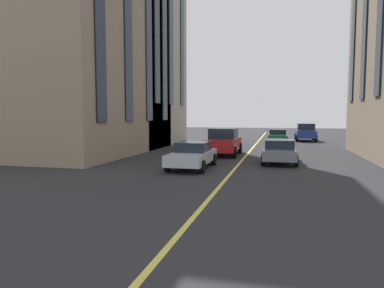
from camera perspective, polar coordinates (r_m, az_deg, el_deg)
lane_centre_line at (r=18.27m, az=7.14°, el=-3.97°), size 80.00×0.16×0.01m
car_grey_oncoming at (r=20.69m, az=14.24°, el=-1.11°), size 4.40×1.95×1.37m
car_blue_trailing at (r=39.34m, az=18.19°, el=1.90°), size 4.70×2.14×1.88m
car_silver_parked_a at (r=18.08m, az=0.08°, el=-1.79°), size 4.40×1.95×1.37m
car_red_far at (r=24.11m, az=5.25°, el=0.46°), size 4.70×2.14×1.88m
car_green_mid at (r=35.80m, az=13.93°, el=1.31°), size 4.40×1.95×1.37m
building_left_near at (r=35.10m, az=-11.09°, el=22.27°), size 11.02×9.01×26.76m
building_left_far at (r=28.52m, az=-20.64°, el=15.94°), size 14.58×12.35×16.88m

